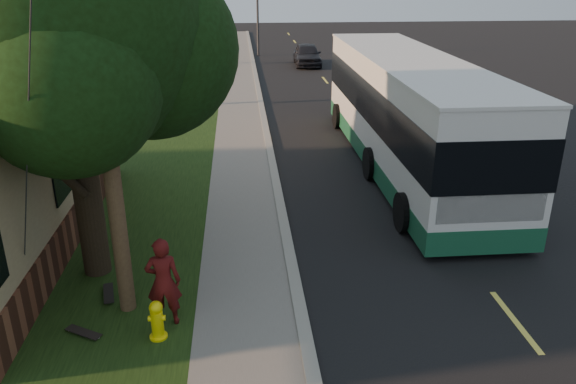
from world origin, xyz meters
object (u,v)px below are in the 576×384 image
object	(u,v)px
skateboard_main	(109,293)
utility_pole	(98,70)
traffic_signal	(258,11)
transit_bus	(407,110)
bare_tree_far	(207,34)
fire_hydrant	(157,320)
leafy_tree	(67,26)
bare_tree_near	(184,61)
skateboard_spare	(83,332)
skateboarder	(163,282)
distant_car	(307,54)

from	to	relation	value
skateboard_main	utility_pole	bearing A→B (deg)	-45.34
traffic_signal	transit_bus	distance (m)	25.51
bare_tree_far	traffic_signal	distance (m)	5.44
fire_hydrant	traffic_signal	world-z (taller)	traffic_signal
leafy_tree	traffic_signal	bearing A→B (deg)	81.53
leafy_tree	traffic_signal	world-z (taller)	leafy_tree
bare_tree_near	transit_bus	world-z (taller)	bare_tree_near
bare_tree_far	leafy_tree	bearing A→B (deg)	-92.45
transit_bus	skateboard_spare	size ratio (longest dim) A/B	18.32
bare_tree_near	bare_tree_far	bearing A→B (deg)	87.61
bare_tree_far	skateboard_spare	xyz separation A→B (m)	(-0.95, -29.81, -1.88)
fire_hydrant	traffic_signal	size ratio (longest dim) A/B	0.13
skateboarder	bare_tree_far	bearing A→B (deg)	-90.74
skateboarder	skateboard_main	bearing A→B (deg)	-40.35
utility_pole	bare_tree_far	distance (m)	29.13
skateboarder	skateboard_spare	xyz separation A→B (m)	(-1.45, -0.26, -0.81)
transit_bus	traffic_signal	bearing A→B (deg)	98.67
bare_tree_far	distant_car	bearing A→B (deg)	-5.51
fire_hydrant	transit_bus	world-z (taller)	transit_bus
traffic_signal	utility_pole	bearing A→B (deg)	-96.58
fire_hydrant	bare_tree_far	world-z (taller)	bare_tree_far
transit_bus	skateboard_spare	bearing A→B (deg)	-133.84
bare_tree_far	distant_car	size ratio (longest dim) A/B	0.96
fire_hydrant	bare_tree_far	distance (m)	30.04
bare_tree_near	leafy_tree	bearing A→B (deg)	-92.50
utility_pole	skateboard_main	size ratio (longest dim) A/B	11.53
leafy_tree	distant_car	distance (m)	28.17
fire_hydrant	skateboard_main	xyz separation A→B (m)	(-1.17, 1.46, -0.31)
utility_pole	bare_tree_far	size ratio (longest dim) A/B	2.25
skateboard_spare	distant_car	xyz separation A→B (m)	(7.53, 29.18, 0.60)
transit_bus	skateboard_main	world-z (taller)	transit_bus
skateboard_spare	fire_hydrant	bearing A→B (deg)	-7.88
bare_tree_far	traffic_signal	xyz separation A→B (m)	(3.50, 4.00, 1.16)
utility_pole	skateboard_main	world-z (taller)	utility_pole
leafy_tree	distant_car	bearing A→B (deg)	73.82
bare_tree_far	skateboard_main	size ratio (longest dim) A/B	5.12
leafy_tree	bare_tree_near	bearing A→B (deg)	87.50
traffic_signal	fire_hydrant	bearing A→B (deg)	-95.21
bare_tree_far	transit_bus	size ratio (longest dim) A/B	0.31
skateboard_main	traffic_signal	bearing A→B (deg)	82.53
transit_bus	distant_car	world-z (taller)	transit_bus
bare_tree_far	skateboard_main	distance (m)	28.61
leafy_tree	traffic_signal	size ratio (longest dim) A/B	1.42
bare_tree_near	skateboard_spare	xyz separation A→B (m)	(-0.45, -17.81, -2.03)
utility_pole	skateboard_spare	bearing A→B (deg)	-128.48
bare_tree_near	distant_car	xyz separation A→B (m)	(7.08, 11.37, -1.43)
transit_bus	distant_car	distance (m)	20.60
transit_bus	skateboarder	xyz separation A→B (m)	(-6.84, -8.37, -0.97)
utility_pole	traffic_signal	world-z (taller)	utility_pole
utility_pole	skateboarder	xyz separation A→B (m)	(0.81, -0.55, -3.70)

